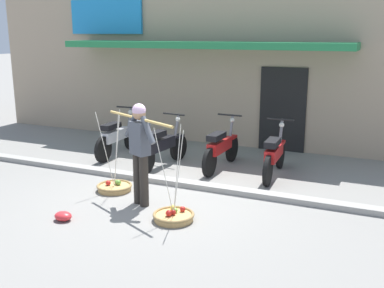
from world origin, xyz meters
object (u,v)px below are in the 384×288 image
object	(u,v)px
motorcycle_nearest_shop	(117,137)
motorcycle_second_in_row	(162,146)
fruit_basket_left_side	(114,187)
motorcycle_third_in_row	(221,148)
fruit_vendor	(140,147)
fruit_basket_right_side	(174,216)
plastic_litter_bag	(63,216)
motorcycle_end_of_row	(274,155)

from	to	relation	value
motorcycle_nearest_shop	motorcycle_second_in_row	bearing A→B (deg)	-15.84
fruit_basket_left_side	motorcycle_third_in_row	size ratio (longest dim) A/B	0.80
motorcycle_nearest_shop	motorcycle_third_in_row	xyz separation A→B (m)	(2.54, 0.00, 0.00)
fruit_vendor	motorcycle_third_in_row	distance (m)	2.54
fruit_basket_right_side	fruit_basket_left_side	bearing A→B (deg)	153.94
fruit_basket_left_side	motorcycle_third_in_row	distance (m)	2.45
plastic_litter_bag	fruit_vendor	bearing A→B (deg)	55.14
motorcycle_second_in_row	motorcycle_nearest_shop	bearing A→B (deg)	164.16
motorcycle_end_of_row	plastic_litter_bag	bearing A→B (deg)	-124.91
plastic_litter_bag	motorcycle_second_in_row	bearing A→B (deg)	88.92
fruit_basket_right_side	plastic_litter_bag	size ratio (longest dim) A/B	5.18
fruit_vendor	plastic_litter_bag	world-z (taller)	fruit_vendor
motorcycle_end_of_row	motorcycle_third_in_row	bearing A→B (deg)	176.19
fruit_basket_right_side	plastic_litter_bag	bearing A→B (deg)	-155.74
fruit_basket_left_side	motorcycle_end_of_row	xyz separation A→B (m)	(2.43, 1.97, 0.38)
motorcycle_second_in_row	motorcycle_end_of_row	size ratio (longest dim) A/B	1.00
motorcycle_nearest_shop	motorcycle_second_in_row	distance (m)	1.41
fruit_vendor	motorcycle_nearest_shop	distance (m)	3.22
fruit_basket_left_side	motorcycle_third_in_row	world-z (taller)	fruit_basket_left_side
fruit_vendor	motorcycle_second_in_row	xyz separation A→B (m)	(-0.69, 2.05, -0.53)
motorcycle_nearest_shop	motorcycle_end_of_row	distance (m)	3.69
fruit_vendor	motorcycle_end_of_row	world-z (taller)	fruit_vendor
motorcycle_second_in_row	plastic_litter_bag	size ratio (longest dim) A/B	6.49
fruit_basket_right_side	motorcycle_end_of_row	distance (m)	2.90
motorcycle_second_in_row	motorcycle_end_of_row	world-z (taller)	same
motorcycle_second_in_row	motorcycle_third_in_row	distance (m)	1.25
fruit_basket_right_side	plastic_litter_bag	distance (m)	1.68
motorcycle_third_in_row	motorcycle_nearest_shop	bearing A→B (deg)	-179.96
fruit_basket_left_side	motorcycle_nearest_shop	size ratio (longest dim) A/B	0.80
motorcycle_nearest_shop	plastic_litter_bag	distance (m)	3.76
fruit_basket_right_side	motorcycle_nearest_shop	size ratio (longest dim) A/B	0.80
fruit_basket_left_side	motorcycle_end_of_row	distance (m)	3.16
fruit_basket_left_side	motorcycle_second_in_row	distance (m)	1.71
motorcycle_second_in_row	fruit_basket_left_side	bearing A→B (deg)	-93.40
motorcycle_third_in_row	fruit_basket_left_side	bearing A→B (deg)	-122.06
motorcycle_third_in_row	motorcycle_end_of_row	size ratio (longest dim) A/B	1.00
motorcycle_nearest_shop	plastic_litter_bag	size ratio (longest dim) A/B	6.51
fruit_basket_left_side	fruit_basket_right_side	world-z (taller)	same
plastic_litter_bag	motorcycle_third_in_row	bearing A→B (deg)	70.50
fruit_vendor	plastic_litter_bag	bearing A→B (deg)	-124.86
fruit_basket_right_side	motorcycle_third_in_row	distance (m)	2.86
fruit_vendor	plastic_litter_bag	distance (m)	1.59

